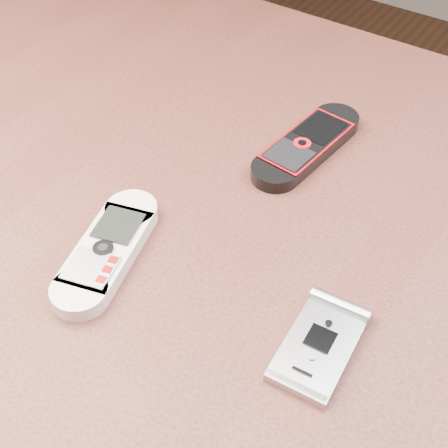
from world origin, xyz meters
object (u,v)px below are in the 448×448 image
table (220,302)px  nokia_white (107,250)px  nokia_black_red (307,145)px  motorola_razr (318,346)px

table → nokia_white: 0.15m
table → nokia_black_red: 0.18m
table → motorola_razr: motorola_razr is taller
nokia_white → motorola_razr: (0.19, 0.02, -0.00)m
table → motorola_razr: 0.18m
table → motorola_razr: (0.13, -0.06, 0.11)m
table → nokia_black_red: nokia_black_red is taller
table → nokia_black_red: size_ratio=7.74×
motorola_razr → nokia_white: bearing=-179.8°
table → nokia_black_red: bearing=86.0°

